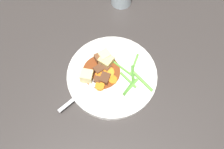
{
  "coord_description": "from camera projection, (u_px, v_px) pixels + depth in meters",
  "views": [
    {
      "loc": [
        -0.09,
        0.32,
        0.71
      ],
      "look_at": [
        0.0,
        0.0,
        0.02
      ],
      "focal_mm": 41.57,
      "sensor_mm": 36.0,
      "label": 1
    }
  ],
  "objects": [
    {
      "name": "ground_plane",
      "position": [
        112.0,
        77.0,
        0.78
      ],
      "size": [
        3.0,
        3.0,
        0.0
      ],
      "primitive_type": "plane",
      "color": "#383330"
    },
    {
      "name": "dinner_plate",
      "position": [
        112.0,
        76.0,
        0.77
      ],
      "size": [
        0.27,
        0.27,
        0.02
      ],
      "primitive_type": "cylinder",
      "color": "white",
      "rests_on": "ground_plane"
    },
    {
      "name": "stew_sauce",
      "position": [
        101.0,
        71.0,
        0.77
      ],
      "size": [
        0.11,
        0.11,
        0.0
      ],
      "primitive_type": "cylinder",
      "color": "brown",
      "rests_on": "dinner_plate"
    },
    {
      "name": "carrot_slice_0",
      "position": [
        100.0,
        86.0,
        0.74
      ],
      "size": [
        0.04,
        0.04,
        0.01
      ],
      "primitive_type": "cylinder",
      "rotation": [
        0.0,
        0.0,
        2.55
      ],
      "color": "orange",
      "rests_on": "dinner_plate"
    },
    {
      "name": "carrot_slice_1",
      "position": [
        101.0,
        75.0,
        0.76
      ],
      "size": [
        0.05,
        0.05,
        0.01
      ],
      "primitive_type": "cylinder",
      "rotation": [
        0.0,
        0.0,
        4.29
      ],
      "color": "orange",
      "rests_on": "dinner_plate"
    },
    {
      "name": "carrot_slice_2",
      "position": [
        113.0,
        80.0,
        0.75
      ],
      "size": [
        0.03,
        0.03,
        0.01
      ],
      "primitive_type": "cylinder",
      "rotation": [
        0.0,
        0.0,
        1.06
      ],
      "color": "orange",
      "rests_on": "dinner_plate"
    },
    {
      "name": "carrot_slice_3",
      "position": [
        108.0,
        74.0,
        0.76
      ],
      "size": [
        0.05,
        0.05,
        0.01
      ],
      "primitive_type": "cylinder",
      "rotation": [
        0.0,
        0.0,
        0.54
      ],
      "color": "orange",
      "rests_on": "dinner_plate"
    },
    {
      "name": "potato_chunk_0",
      "position": [
        87.0,
        76.0,
        0.74
      ],
      "size": [
        0.04,
        0.03,
        0.04
      ],
      "primitive_type": "cube",
      "rotation": [
        0.0,
        0.0,
        0.07
      ],
      "color": "#EAD68C",
      "rests_on": "dinner_plate"
    },
    {
      "name": "potato_chunk_1",
      "position": [
        106.0,
        61.0,
        0.77
      ],
      "size": [
        0.05,
        0.05,
        0.03
      ],
      "primitive_type": "cube",
      "rotation": [
        0.0,
        0.0,
        1.23
      ],
      "color": "#E5CC7A",
      "rests_on": "dinner_plate"
    },
    {
      "name": "potato_chunk_2",
      "position": [
        105.0,
        56.0,
        0.77
      ],
      "size": [
        0.04,
        0.04,
        0.03
      ],
      "primitive_type": "cube",
      "rotation": [
        0.0,
        0.0,
        3.99
      ],
      "color": "#EAD68C",
      "rests_on": "dinner_plate"
    },
    {
      "name": "meat_chunk_0",
      "position": [
        106.0,
        67.0,
        0.76
      ],
      "size": [
        0.03,
        0.03,
        0.02
      ],
      "primitive_type": "cube",
      "rotation": [
        0.0,
        0.0,
        1.14
      ],
      "color": "#56331E",
      "rests_on": "dinner_plate"
    },
    {
      "name": "meat_chunk_1",
      "position": [
        99.0,
        58.0,
        0.77
      ],
      "size": [
        0.03,
        0.03,
        0.02
      ],
      "primitive_type": "cube",
      "rotation": [
        0.0,
        0.0,
        2.31
      ],
      "color": "brown",
      "rests_on": "dinner_plate"
    },
    {
      "name": "meat_chunk_2",
      "position": [
        105.0,
        78.0,
        0.75
      ],
      "size": [
        0.03,
        0.03,
        0.02
      ],
      "primitive_type": "cube",
      "rotation": [
        0.0,
        0.0,
        3.06
      ],
      "color": "#56331E",
      "rests_on": "dinner_plate"
    },
    {
      "name": "meat_chunk_3",
      "position": [
        99.0,
        68.0,
        0.76
      ],
      "size": [
        0.03,
        0.03,
        0.02
      ],
      "primitive_type": "cube",
      "rotation": [
        0.0,
        0.0,
        4.01
      ],
      "color": "#56331E",
      "rests_on": "dinner_plate"
    },
    {
      "name": "meat_chunk_4",
      "position": [
        98.0,
        80.0,
        0.75
      ],
      "size": [
        0.02,
        0.02,
        0.02
      ],
      "primitive_type": "cube",
      "rotation": [
        0.0,
        0.0,
        1.52
      ],
      "color": "#56331E",
      "rests_on": "dinner_plate"
    },
    {
      "name": "green_bean_0",
      "position": [
        131.0,
        87.0,
        0.74
      ],
      "size": [
        0.03,
        0.06,
        0.01
      ],
      "primitive_type": "cylinder",
      "rotation": [
        0.0,
        1.57,
        4.28
      ],
      "color": "#66AD42",
      "rests_on": "dinner_plate"
    },
    {
      "name": "green_bean_1",
      "position": [
        143.0,
        81.0,
        0.75
      ],
      "size": [
        0.07,
        0.05,
        0.01
      ],
      "primitive_type": "cylinder",
      "rotation": [
        0.0,
        1.57,
        5.7
      ],
      "color": "#66AD42",
      "rests_on": "dinner_plate"
    },
    {
      "name": "green_bean_2",
      "position": [
        129.0,
        87.0,
        0.74
      ],
      "size": [
        0.03,
        0.06,
        0.01
      ],
      "primitive_type": "cylinder",
      "rotation": [
        0.0,
        1.57,
        4.36
      ],
      "color": "#4C8E33",
      "rests_on": "dinner_plate"
    },
    {
      "name": "green_bean_3",
      "position": [
        133.0,
        75.0,
        0.76
      ],
      "size": [
        0.02,
        0.06,
        0.01
      ],
      "primitive_type": "cylinder",
      "rotation": [
        0.0,
        1.57,
        4.98
      ],
      "color": "#4C8E33",
      "rests_on": "dinner_plate"
    },
    {
      "name": "green_bean_4",
      "position": [
        122.0,
        68.0,
        0.77
      ],
      "size": [
        0.07,
        0.04,
        0.01
      ],
      "primitive_type": "cylinder",
      "rotation": [
        0.0,
        1.57,
        5.85
      ],
      "color": "#599E38",
      "rests_on": "dinner_plate"
    },
    {
      "name": "green_bean_5",
      "position": [
        128.0,
        80.0,
        0.75
      ],
      "size": [
        0.06,
        0.04,
        0.01
      ],
      "primitive_type": "cylinder",
      "rotation": [
        0.0,
        1.57,
        5.71
      ],
      "color": "#66AD42",
      "rests_on": "dinner_plate"
    },
    {
      "name": "green_bean_6",
      "position": [
        134.0,
        64.0,
        0.77
      ],
      "size": [
        0.01,
        0.07,
        0.01
      ],
      "primitive_type": "cylinder",
      "rotation": [
        0.0,
        1.57,
        4.64
      ],
      "color": "#66AD42",
      "rests_on": "dinner_plate"
    },
    {
      "name": "fork",
      "position": [
        85.0,
        90.0,
        0.74
      ],
      "size": [
        0.11,
        0.16,
        0.0
      ],
      "color": "silver",
      "rests_on": "dinner_plate"
    }
  ]
}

